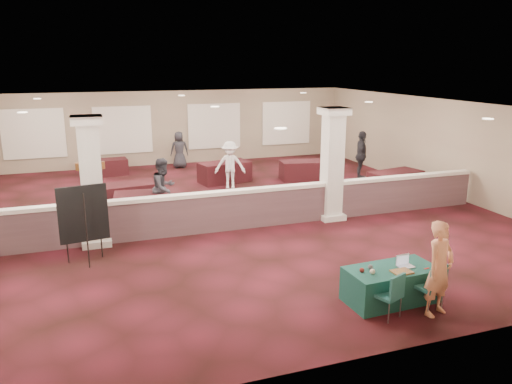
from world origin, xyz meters
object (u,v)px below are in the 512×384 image
object	(u,v)px
far_table_front_right	(395,182)
attendee_c	(361,156)
conf_chair_main	(432,283)
woman	(439,269)
far_table_back_left	(107,167)
far_table_front_left	(126,195)
easel_board	(83,215)
attendee_a	(164,188)
near_table	(391,284)
far_table_back_right	(304,170)
far_table_front_center	(148,205)
conf_chair_side	(391,292)
far_table_back_center	(225,172)
attendee_d	(179,150)
attendee_b	(230,165)

from	to	relation	value
far_table_front_right	attendee_c	xyz separation A→B (m)	(-0.13, 2.11, 0.56)
conf_chair_main	attendee_c	xyz separation A→B (m)	(4.20, 9.62, 0.40)
woman	far_table_back_left	distance (m)	14.60
far_table_front_left	attendee_c	world-z (taller)	attendee_c
easel_board	far_table_front_left	distance (m)	4.70
woman	attendee_a	bearing A→B (deg)	98.35
near_table	far_table_back_right	world-z (taller)	far_table_back_right
far_table_front_center	attendee_c	xyz separation A→B (m)	(8.37, 2.23, 0.56)
conf_chair_side	attendee_c	world-z (taller)	attendee_c
attendee_c	far_table_back_center	bearing A→B (deg)	106.02
conf_chair_side	far_table_front_center	xyz separation A→B (m)	(-3.30, 7.38, -0.13)
far_table_front_center	attendee_d	world-z (taller)	attendee_d
conf_chair_side	attendee_b	size ratio (longest dim) A/B	0.51
woman	far_table_front_left	size ratio (longest dim) A/B	1.00
near_table	far_table_front_right	distance (m)	8.43
conf_chair_side	far_table_back_left	xyz separation A→B (m)	(-4.14, 13.58, -0.18)
far_table_front_left	attendee_b	distance (m)	3.98
far_table_front_right	far_table_back_right	size ratio (longest dim) A/B	1.05
woman	far_table_back_left	bearing A→B (deg)	91.86
attendee_d	near_table	bearing A→B (deg)	102.70
far_table_back_left	attendee_d	bearing A→B (deg)	9.36
easel_board	attendee_a	bearing A→B (deg)	44.20
conf_chair_side	far_table_front_center	world-z (taller)	conf_chair_side
easel_board	far_table_front_center	xyz separation A→B (m)	(1.74, 3.00, -0.78)
conf_chair_main	attendee_a	size ratio (longest dim) A/B	0.52
woman	far_table_front_center	bearing A→B (deg)	100.90
far_table_front_center	attendee_b	world-z (taller)	attendee_b
conf_chair_side	attendee_c	bearing A→B (deg)	40.63
attendee_b	far_table_back_left	bearing A→B (deg)	155.30
conf_chair_side	far_table_back_right	bearing A→B (deg)	52.17
conf_chair_side	far_table_front_right	distance (m)	9.13
far_table_back_left	far_table_back_right	world-z (taller)	far_table_back_right
attendee_a	attendee_b	world-z (taller)	attendee_a
conf_chair_main	far_table_back_center	distance (m)	10.99
far_table_back_left	attendee_a	world-z (taller)	attendee_a
near_table	far_table_front_left	xyz separation A→B (m)	(-4.19, 8.26, 0.02)
far_table_back_left	far_table_back_center	distance (m)	4.91
conf_chair_side	attendee_a	distance (m)	7.81
far_table_back_center	attendee_c	xyz separation A→B (m)	(5.04, -1.34, 0.56)
far_table_front_right	far_table_back_right	xyz separation A→B (m)	(-2.17, 2.89, -0.02)
near_table	far_table_back_right	size ratio (longest dim) A/B	0.98
far_table_front_center	attendee_b	size ratio (longest dim) A/B	1.10
far_table_front_center	woman	bearing A→B (deg)	-60.85
easel_board	far_table_front_right	size ratio (longest dim) A/B	0.98
attendee_c	attendee_d	size ratio (longest dim) A/B	1.20
far_table_back_left	far_table_front_left	bearing A→B (deg)	-85.99
far_table_front_center	attendee_d	bearing A→B (deg)	71.82
far_table_back_center	attendee_d	size ratio (longest dim) A/B	1.20
far_table_front_left	far_table_front_center	distance (m)	1.54
far_table_back_left	attendee_d	size ratio (longest dim) A/B	1.02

